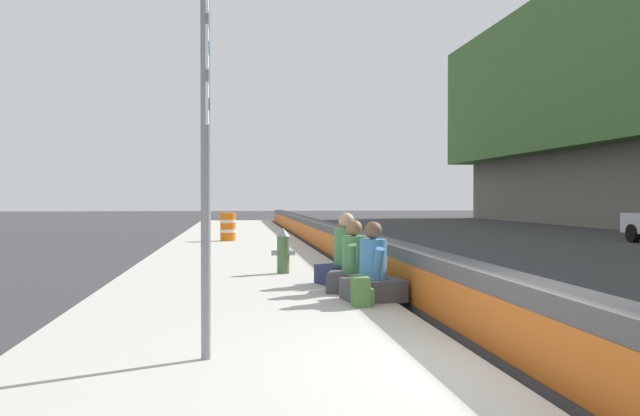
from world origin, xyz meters
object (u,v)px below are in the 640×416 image
Objects in this scene: seated_person_middle at (354,269)px; backpack at (361,292)px; seated_person_rear at (346,262)px; construction_barrel at (228,227)px; seated_person_foreground at (373,276)px; fire_hydrant at (283,250)px; route_sign_post at (206,128)px.

seated_person_middle is 2.80× the size of backpack.
backpack is at bearing 175.65° from seated_person_rear.
seated_person_rear is at bearing -170.21° from construction_barrel.
seated_person_middle is at bearing 7.32° from seated_person_foreground.
construction_barrel is (14.19, 2.20, 0.13)m from seated_person_foreground.
construction_barrel reaches higher than backpack.
seated_person_rear is at bearing -151.96° from fire_hydrant.
seated_person_rear is (1.00, -0.04, 0.03)m from seated_person_middle.
seated_person_middle is (-2.78, -0.92, -0.10)m from fire_hydrant.
fire_hydrant reaches higher than backpack.
seated_person_foreground is at bearing -26.56° from backpack.
seated_person_foreground is 1.01× the size of seated_person_middle.
seated_person_middle is 0.92× the size of seated_person_rear.
fire_hydrant is at bearing -9.48° from route_sign_post.
fire_hydrant is 4.31m from backpack.
construction_barrel is at bearing 8.81° from seated_person_foreground.
seated_person_rear is at bearing -2.06° from seated_person_middle.
seated_person_rear is at bearing -21.92° from route_sign_post.
backpack is 0.42× the size of construction_barrel.
route_sign_post is 3.79× the size of construction_barrel.
construction_barrel is (13.28, 2.08, 0.13)m from seated_person_middle.
seated_person_foreground is at bearing -164.40° from fire_hydrant.
seated_person_foreground is 1.91m from seated_person_rear.
seated_person_foreground reaches higher than construction_barrel.
backpack is 14.86m from construction_barrel.
fire_hydrant is 2.93m from seated_person_middle.
fire_hydrant is 2.02m from seated_person_rear.
route_sign_post is at bearing 170.52° from fire_hydrant.
construction_barrel is (12.28, 2.12, 0.10)m from seated_person_rear.
fire_hydrant is 3.84m from seated_person_foreground.
seated_person_rear is (-1.79, -0.95, -0.07)m from fire_hydrant.
seated_person_middle is 1.47m from backpack.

